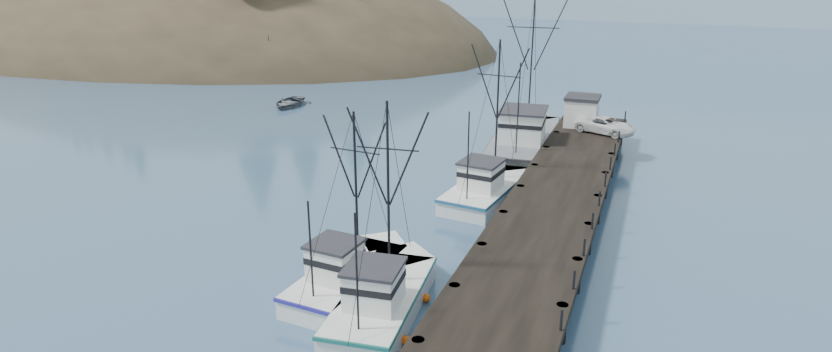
{
  "coord_description": "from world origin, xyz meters",
  "views": [
    {
      "loc": [
        19.61,
        -25.78,
        17.36
      ],
      "look_at": [
        4.46,
        13.96,
        2.5
      ],
      "focal_mm": 28.0,
      "sensor_mm": 36.0,
      "label": 1
    }
  ],
  "objects_px": {
    "pier_shed": "(582,110)",
    "pickup_truck": "(606,125)",
    "work_vessel": "(525,140)",
    "pier": "(558,195)",
    "trawler_mid": "(350,274)",
    "trawler_far": "(489,187)",
    "motorboat": "(289,106)",
    "trawler_near": "(384,296)"
  },
  "relations": [
    {
      "from": "work_vessel",
      "to": "motorboat",
      "type": "height_order",
      "value": "work_vessel"
    },
    {
      "from": "trawler_far",
      "to": "trawler_mid",
      "type": "bearing_deg",
      "value": -102.32
    },
    {
      "from": "pier",
      "to": "work_vessel",
      "type": "distance_m",
      "value": 15.06
    },
    {
      "from": "trawler_mid",
      "to": "pickup_truck",
      "type": "bearing_deg",
      "value": 70.86
    },
    {
      "from": "trawler_near",
      "to": "trawler_far",
      "type": "relative_size",
      "value": 0.93
    },
    {
      "from": "pier",
      "to": "trawler_near",
      "type": "height_order",
      "value": "trawler_near"
    },
    {
      "from": "pier",
      "to": "trawler_far",
      "type": "height_order",
      "value": "trawler_far"
    },
    {
      "from": "pier_shed",
      "to": "motorboat",
      "type": "xyz_separation_m",
      "value": [
        -34.1,
        4.66,
        -3.42
      ]
    },
    {
      "from": "pier_shed",
      "to": "motorboat",
      "type": "height_order",
      "value": "pier_shed"
    },
    {
      "from": "trawler_far",
      "to": "pickup_truck",
      "type": "height_order",
      "value": "trawler_far"
    },
    {
      "from": "trawler_near",
      "to": "work_vessel",
      "type": "xyz_separation_m",
      "value": [
        0.98,
        29.48,
        0.41
      ]
    },
    {
      "from": "pier",
      "to": "trawler_mid",
      "type": "height_order",
      "value": "trawler_mid"
    },
    {
      "from": "pier",
      "to": "motorboat",
      "type": "relative_size",
      "value": 7.63
    },
    {
      "from": "trawler_near",
      "to": "trawler_far",
      "type": "height_order",
      "value": "trawler_far"
    },
    {
      "from": "trawler_mid",
      "to": "motorboat",
      "type": "bearing_deg",
      "value": 125.59
    },
    {
      "from": "work_vessel",
      "to": "motorboat",
      "type": "bearing_deg",
      "value": 163.99
    },
    {
      "from": "pier",
      "to": "pickup_truck",
      "type": "xyz_separation_m",
      "value": [
        1.5,
        16.04,
        1.04
      ]
    },
    {
      "from": "trawler_near",
      "to": "motorboat",
      "type": "distance_m",
      "value": 47.69
    },
    {
      "from": "trawler_near",
      "to": "pickup_truck",
      "type": "height_order",
      "value": "trawler_near"
    },
    {
      "from": "trawler_far",
      "to": "motorboat",
      "type": "distance_m",
      "value": 36.02
    },
    {
      "from": "pickup_truck",
      "to": "pier",
      "type": "bearing_deg",
      "value": -164.11
    },
    {
      "from": "trawler_near",
      "to": "trawler_far",
      "type": "xyz_separation_m",
      "value": [
        0.82,
        17.52,
        0.0
      ]
    },
    {
      "from": "pier",
      "to": "pier_shed",
      "type": "distance_m",
      "value": 18.1
    },
    {
      "from": "trawler_mid",
      "to": "work_vessel",
      "type": "bearing_deg",
      "value": 82.57
    },
    {
      "from": "trawler_far",
      "to": "pickup_truck",
      "type": "distance_m",
      "value": 15.6
    },
    {
      "from": "trawler_mid",
      "to": "pickup_truck",
      "type": "height_order",
      "value": "trawler_mid"
    },
    {
      "from": "pier",
      "to": "work_vessel",
      "type": "height_order",
      "value": "work_vessel"
    },
    {
      "from": "trawler_near",
      "to": "pickup_truck",
      "type": "distance_m",
      "value": 32.38
    },
    {
      "from": "trawler_near",
      "to": "trawler_mid",
      "type": "height_order",
      "value": "trawler_near"
    },
    {
      "from": "pier",
      "to": "pickup_truck",
      "type": "distance_m",
      "value": 16.14
    },
    {
      "from": "pier_shed",
      "to": "pickup_truck",
      "type": "bearing_deg",
      "value": -39.67
    },
    {
      "from": "trawler_far",
      "to": "work_vessel",
      "type": "relative_size",
      "value": 0.67
    },
    {
      "from": "work_vessel",
      "to": "pier",
      "type": "bearing_deg",
      "value": -69.72
    },
    {
      "from": "trawler_far",
      "to": "motorboat",
      "type": "relative_size",
      "value": 2.05
    },
    {
      "from": "pier_shed",
      "to": "motorboat",
      "type": "distance_m",
      "value": 34.59
    },
    {
      "from": "trawler_mid",
      "to": "pickup_truck",
      "type": "relative_size",
      "value": 1.89
    },
    {
      "from": "pickup_truck",
      "to": "work_vessel",
      "type": "bearing_deg",
      "value": 127.12
    },
    {
      "from": "trawler_near",
      "to": "trawler_mid",
      "type": "relative_size",
      "value": 1.1
    },
    {
      "from": "work_vessel",
      "to": "pickup_truck",
      "type": "distance_m",
      "value": 7.15
    },
    {
      "from": "pier_shed",
      "to": "pickup_truck",
      "type": "relative_size",
      "value": 0.61
    },
    {
      "from": "trawler_mid",
      "to": "pickup_truck",
      "type": "xyz_separation_m",
      "value": [
        10.36,
        29.86,
        1.91
      ]
    },
    {
      "from": "trawler_near",
      "to": "pier_shed",
      "type": "distance_m",
      "value": 33.88
    }
  ]
}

